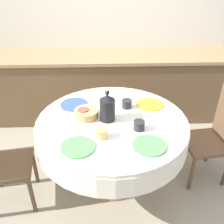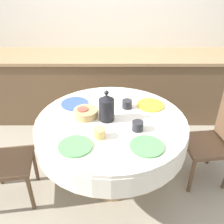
% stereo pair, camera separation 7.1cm
% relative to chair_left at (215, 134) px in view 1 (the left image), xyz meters
% --- Properties ---
extents(ground_plane, '(12.00, 12.00, 0.00)m').
position_rel_chair_left_xyz_m(ground_plane, '(-0.99, -0.12, -0.51)').
color(ground_plane, '#9E937F').
extents(wall_back, '(7.00, 0.05, 2.60)m').
position_rel_chair_left_xyz_m(wall_back, '(-0.99, 1.55, 0.79)').
color(wall_back, silver).
rests_on(wall_back, ground_plane).
extents(kitchen_counter, '(3.24, 0.64, 0.89)m').
position_rel_chair_left_xyz_m(kitchen_counter, '(-0.99, 1.21, -0.06)').
color(kitchen_counter, brown).
rests_on(kitchen_counter, ground_plane).
extents(dining_table, '(1.29, 1.29, 0.76)m').
position_rel_chair_left_xyz_m(dining_table, '(-0.99, -0.12, 0.13)').
color(dining_table, tan).
rests_on(dining_table, ground_plane).
extents(chair_left, '(0.44, 0.44, 0.94)m').
position_rel_chair_left_xyz_m(chair_left, '(0.00, 0.00, 0.00)').
color(chair_left, brown).
rests_on(chair_left, ground_plane).
extents(plate_near_left, '(0.25, 0.25, 0.01)m').
position_rel_chair_left_xyz_m(plate_near_left, '(-1.24, -0.47, 0.26)').
color(plate_near_left, '#5BA85B').
rests_on(plate_near_left, dining_table).
extents(cup_near_left, '(0.09, 0.09, 0.08)m').
position_rel_chair_left_xyz_m(cup_near_left, '(-1.07, -0.35, 0.29)').
color(cup_near_left, '#DBB766').
rests_on(cup_near_left, dining_table).
extents(plate_near_right, '(0.25, 0.25, 0.01)m').
position_rel_chair_left_xyz_m(plate_near_right, '(-0.73, -0.47, 0.26)').
color(plate_near_right, '#5BA85B').
rests_on(plate_near_right, dining_table).
extents(cup_near_right, '(0.09, 0.09, 0.08)m').
position_rel_chair_left_xyz_m(cup_near_right, '(-0.78, -0.26, 0.29)').
color(cup_near_right, '#28282D').
rests_on(cup_near_right, dining_table).
extents(plate_far_left, '(0.25, 0.25, 0.01)m').
position_rel_chair_left_xyz_m(plate_far_left, '(-1.33, 0.15, 0.26)').
color(plate_far_left, '#3856AD').
rests_on(plate_far_left, dining_table).
extents(cup_far_left, '(0.09, 0.09, 0.08)m').
position_rel_chair_left_xyz_m(cup_far_left, '(-1.23, -0.05, 0.29)').
color(cup_far_left, '#CC4C3D').
rests_on(cup_far_left, dining_table).
extents(plate_far_right, '(0.25, 0.25, 0.01)m').
position_rel_chair_left_xyz_m(plate_far_right, '(-0.62, 0.13, 0.26)').
color(plate_far_right, yellow).
rests_on(plate_far_right, dining_table).
extents(cup_far_right, '(0.09, 0.09, 0.08)m').
position_rel_chair_left_xyz_m(cup_far_right, '(-0.84, 0.09, 0.29)').
color(cup_far_right, '#28282D').
rests_on(cup_far_right, dining_table).
extents(coffee_carafe, '(0.13, 0.13, 0.27)m').
position_rel_chair_left_xyz_m(coffee_carafe, '(-1.02, -0.10, 0.37)').
color(coffee_carafe, black).
rests_on(coffee_carafe, dining_table).
extents(bread_basket, '(0.21, 0.21, 0.06)m').
position_rel_chair_left_xyz_m(bread_basket, '(-1.20, -0.06, 0.29)').
color(bread_basket, tan).
rests_on(bread_basket, dining_table).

